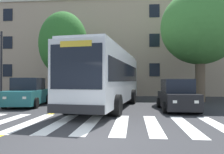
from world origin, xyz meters
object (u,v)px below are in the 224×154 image
at_px(car_teal_near_lane, 28,93).
at_px(car_white_behind_bus, 114,87).
at_px(city_bus, 108,77).
at_px(traffic_light_overhead, 92,58).
at_px(street_tree_curbside_small, 63,44).
at_px(street_tree_curbside_large, 200,28).
at_px(car_black_far_lane, 177,96).

bearing_deg(car_teal_near_lane, car_white_behind_bus, 56.90).
distance_m(city_bus, car_white_behind_bus, 8.12).
distance_m(traffic_light_overhead, street_tree_curbside_small, 4.21).
bearing_deg(city_bus, street_tree_curbside_large, 31.22).
relative_size(city_bus, car_black_far_lane, 2.86).
distance_m(car_white_behind_bus, street_tree_curbside_large, 9.54).
xyz_separation_m(car_teal_near_lane, street_tree_curbside_small, (0.85, 4.83, 4.08)).
height_order(city_bus, car_teal_near_lane, city_bus).
xyz_separation_m(city_bus, street_tree_curbside_large, (6.96, 4.22, 4.01)).
bearing_deg(street_tree_curbside_small, car_white_behind_bus, 35.14).
relative_size(car_white_behind_bus, street_tree_curbside_large, 0.57).
relative_size(car_teal_near_lane, car_black_far_lane, 1.16).
xyz_separation_m(city_bus, traffic_light_overhead, (-1.50, 2.58, 1.50)).
distance_m(car_black_far_lane, traffic_light_overhead, 7.14).
distance_m(city_bus, car_black_far_lane, 4.33).
height_order(car_white_behind_bus, street_tree_curbside_large, street_tree_curbside_large).
bearing_deg(car_white_behind_bus, street_tree_curbside_large, -27.96).
relative_size(street_tree_curbside_large, street_tree_curbside_small, 1.15).
relative_size(car_teal_near_lane, street_tree_curbside_small, 0.58).
distance_m(city_bus, car_teal_near_lane, 5.50).
height_order(car_black_far_lane, traffic_light_overhead, traffic_light_overhead).
xyz_separation_m(car_teal_near_lane, street_tree_curbside_large, (12.34, 3.97, 5.08)).
xyz_separation_m(car_black_far_lane, street_tree_curbside_large, (2.92, 5.32, 5.11)).
bearing_deg(car_white_behind_bus, city_bus, -87.94).
distance_m(car_teal_near_lane, street_tree_curbside_small, 6.38).
bearing_deg(city_bus, car_teal_near_lane, 177.34).
relative_size(car_black_far_lane, street_tree_curbside_large, 0.43).
xyz_separation_m(car_teal_near_lane, car_white_behind_bus, (5.09, 7.81, 0.21)).
bearing_deg(street_tree_curbside_large, car_white_behind_bus, 152.04).
bearing_deg(street_tree_curbside_large, street_tree_curbside_small, 175.72).
relative_size(city_bus, car_teal_near_lane, 2.46).
height_order(city_bus, car_black_far_lane, city_bus).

